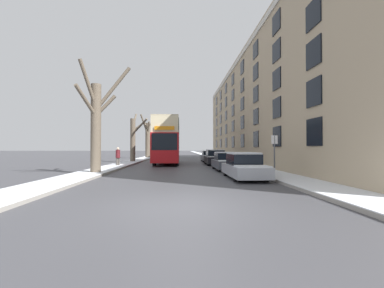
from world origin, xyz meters
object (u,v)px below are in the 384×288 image
Objects in this scene: double_decker_bus at (167,139)px; parked_car_3 at (209,157)px; parked_car_2 at (215,158)px; pedestrian_left_sidewalk at (118,156)px; oncoming_van at (167,150)px; bare_tree_left_1 at (134,138)px; bare_tree_left_2 at (148,138)px; street_sign_post at (275,154)px; parked_car_1 at (226,162)px; bare_tree_left_0 at (96,123)px; parked_car_0 at (244,166)px.

parked_car_3 is at bearing 39.45° from double_decker_bus.
pedestrian_left_sidewalk is at bearing -163.76° from parked_car_2.
oncoming_van is 3.31× the size of pedestrian_left_sidewalk.
parked_car_2 reaches higher than parked_car_3.
parked_car_2 is at bearing -27.02° from pedestrian_left_sidewalk.
bare_tree_left_1 is 1.37× the size of parked_car_2.
bare_tree_left_2 is 1.65× the size of parked_car_2.
street_sign_post is (6.96, -28.47, 0.04)m from oncoming_van.
parked_car_2 is at bearing -90.00° from parked_car_3.
street_sign_post is at bearing -66.37° from double_decker_bus.
bare_tree_left_2 is at bearing 111.26° from parked_car_1.
bare_tree_left_0 is 1.52× the size of parked_car_0.
bare_tree_left_0 is at bearing -161.08° from parked_car_1.
oncoming_van is (-5.57, 10.16, 0.69)m from parked_car_3.
double_decker_bus is 1.80× the size of oncoming_van.
double_decker_bus is at bearing -30.76° from bare_tree_left_1.
street_sign_post is at bearing -58.40° from bare_tree_left_1.
street_sign_post is at bearing -86.70° from pedestrian_left_sidewalk.
parked_car_1 is 12.02m from parked_car_3.
oncoming_van is (-5.57, 16.00, 0.63)m from parked_car_2.
parked_car_1 is at bearing -64.83° from pedestrian_left_sidewalk.
street_sign_post is at bearing -83.62° from parked_car_2.
double_decker_bus is (4.01, -2.39, -0.20)m from bare_tree_left_1.
double_decker_bus reaches higher than pedestrian_left_sidewalk.
bare_tree_left_1 reaches higher than parked_car_2.
bare_tree_left_0 is 11.71m from double_decker_bus.
parked_car_2 is 9.38m from pedestrian_left_sidewalk.
parked_car_2 is 16.95m from oncoming_van.
parked_car_1 is (8.77, 3.01, -2.63)m from bare_tree_left_0.
parked_car_0 is 1.06× the size of parked_car_1.
parked_car_0 is 2.65× the size of pedestrian_left_sidewalk.
bare_tree_left_1 is (-0.11, 13.41, -0.45)m from bare_tree_left_0.
parked_car_0 is at bearing -90.00° from parked_car_3.
bare_tree_left_2 is 18.93m from parked_car_2.
parked_car_1 is 1.00× the size of parked_car_2.
parked_car_2 is at bearing 96.38° from street_sign_post.
double_decker_bus is (3.90, 11.03, -0.65)m from bare_tree_left_0.
bare_tree_left_0 is 9.63m from parked_car_1.
parked_car_1 is at bearing 90.00° from parked_car_0.
double_decker_bus is at bearing -74.87° from bare_tree_left_2.
bare_tree_left_2 is 1.56× the size of parked_car_0.
bare_tree_left_1 is at bearing -169.68° from parked_car_3.
bare_tree_left_2 is 19.30m from pedestrian_left_sidewalk.
parked_car_1 is 0.75× the size of oncoming_van.
bare_tree_left_2 is (-0.07, 25.72, 0.09)m from bare_tree_left_0.
pedestrian_left_sidewalk is at bearing 134.95° from parked_car_0.
double_decker_bus is at bearing 109.85° from parked_car_0.
parked_car_1 is (8.88, -10.41, -2.18)m from bare_tree_left_1.
parked_car_0 is at bearing -78.61° from oncoming_van.
bare_tree_left_0 is 1.17× the size of bare_tree_left_1.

